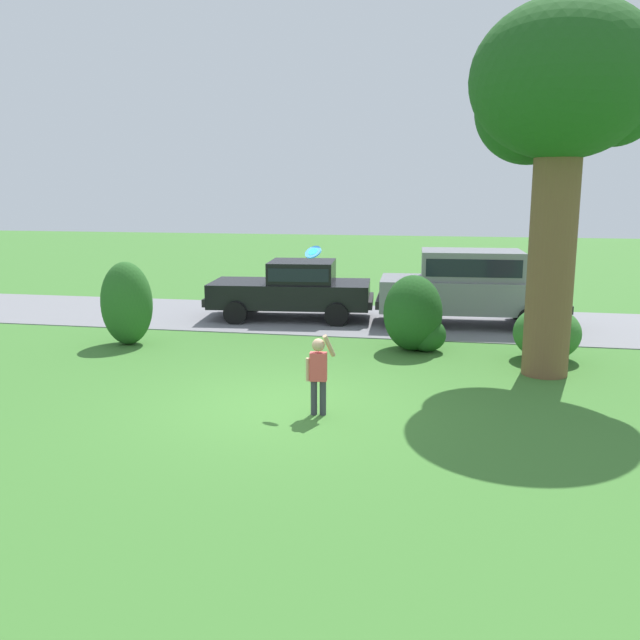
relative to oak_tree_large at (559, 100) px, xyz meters
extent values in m
plane|color=#3D752D|center=(-4.44, -2.89, -4.99)|extent=(80.00, 80.00, 0.00)
cube|color=slate|center=(-4.44, 4.47, -4.98)|extent=(28.00, 4.40, 0.02)
cylinder|color=brown|center=(0.02, -0.15, -2.82)|extent=(0.84, 0.84, 4.34)
ellipsoid|color=#1E511C|center=(0.02, -0.15, 0.33)|extent=(3.25, 3.25, 2.76)
ellipsoid|color=#1E511C|center=(0.91, -0.15, -0.08)|extent=(1.50, 1.50, 1.50)
ellipsoid|color=#1E511C|center=(-0.43, 0.62, -0.08)|extent=(2.05, 2.05, 2.05)
ellipsoid|color=#286023|center=(-8.85, 0.71, -4.05)|extent=(1.15, 1.04, 1.86)
ellipsoid|color=#1E511C|center=(-2.55, 1.36, -4.17)|extent=(1.26, 1.45, 1.63)
ellipsoid|color=#1E511C|center=(-2.23, 1.27, -4.62)|extent=(0.81, 0.81, 0.73)
ellipsoid|color=#33702B|center=(0.20, 1.03, -4.44)|extent=(1.35, 1.30, 1.10)
ellipsoid|color=#33702B|center=(0.22, 0.95, -4.58)|extent=(0.90, 0.90, 0.81)
cube|color=black|center=(-5.95, 4.33, -4.31)|extent=(4.35, 2.22, 0.64)
cube|color=black|center=(-5.64, 4.36, -3.71)|extent=(1.82, 1.77, 0.56)
cube|color=black|center=(-5.64, 4.36, -3.71)|extent=(1.69, 1.77, 0.34)
cylinder|color=black|center=(-7.16, 3.27, -4.69)|extent=(0.62, 0.27, 0.60)
cylinder|color=black|center=(-7.33, 5.15, -4.69)|extent=(0.62, 0.27, 0.60)
cylinder|color=black|center=(-4.57, 3.51, -4.69)|extent=(0.62, 0.27, 0.60)
cylinder|color=black|center=(-4.74, 5.38, -4.69)|extent=(0.62, 0.27, 0.60)
cube|color=black|center=(-8.08, 4.13, -4.47)|extent=(0.28, 1.75, 0.20)
cube|color=black|center=(-3.82, 4.52, -4.47)|extent=(0.28, 1.75, 0.20)
cube|color=gray|center=(-1.26, 4.28, -4.19)|extent=(4.58, 2.05, 0.80)
cube|color=gray|center=(-1.26, 4.28, -3.43)|extent=(2.55, 1.73, 0.72)
cube|color=black|center=(-1.26, 4.28, -3.43)|extent=(2.35, 1.75, 0.43)
cylinder|color=black|center=(-2.61, 3.28, -4.65)|extent=(0.69, 0.25, 0.68)
cylinder|color=black|center=(-2.70, 5.16, -4.65)|extent=(0.69, 0.25, 0.68)
cylinder|color=black|center=(0.18, 3.41, -4.65)|extent=(0.69, 0.25, 0.68)
cylinder|color=black|center=(0.09, 5.29, -4.65)|extent=(0.69, 0.25, 0.68)
cube|color=black|center=(-3.55, 4.18, -4.39)|extent=(0.20, 1.75, 0.20)
cube|color=black|center=(1.02, 4.39, -4.39)|extent=(0.20, 1.75, 0.20)
cylinder|color=#383842|center=(-3.80, -3.24, -4.71)|extent=(0.10, 0.10, 0.55)
cylinder|color=#383842|center=(-3.66, -3.23, -4.71)|extent=(0.10, 0.10, 0.55)
cube|color=#DB4C4C|center=(-3.73, -3.24, -4.22)|extent=(0.27, 0.18, 0.44)
sphere|color=tan|center=(-3.73, -3.24, -3.88)|extent=(0.20, 0.20, 0.20)
cylinder|color=tan|center=(-3.58, -3.17, -3.90)|extent=(0.19, 0.25, 0.39)
cylinder|color=tan|center=(-3.89, -3.25, -4.27)|extent=(0.07, 0.07, 0.36)
cylinder|color=#337FDB|center=(-4.01, -2.26, -2.56)|extent=(0.32, 0.24, 0.26)
cylinder|color=#1EB7B2|center=(-4.01, -2.26, -2.55)|extent=(0.18, 0.14, 0.16)
camera|label=1|loc=(-1.83, -13.07, -1.53)|focal=37.99mm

